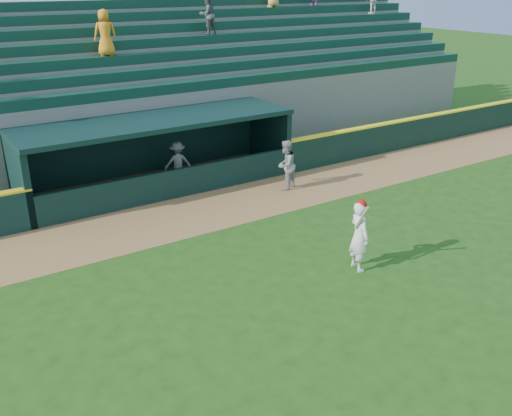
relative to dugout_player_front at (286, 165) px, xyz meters
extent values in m
plane|color=#204912|center=(-3.57, -5.18, -0.87)|extent=(120.00, 120.00, 0.00)
cube|color=olive|center=(-3.57, -0.28, -0.87)|extent=(40.00, 3.00, 0.01)
cube|color=black|center=(8.68, 1.37, -0.27)|extent=(15.50, 0.30, 1.20)
cube|color=yellow|center=(8.68, 1.37, 0.36)|extent=(15.50, 0.32, 0.06)
imported|color=gray|center=(0.00, 0.00, 0.00)|extent=(1.05, 0.97, 1.74)
imported|color=#969691|center=(-2.81, 2.64, -0.12)|extent=(1.09, 0.81, 1.51)
cube|color=slate|center=(-3.57, 2.52, -0.85)|extent=(9.00, 2.60, 0.04)
cube|color=black|center=(-8.17, 2.52, 0.28)|extent=(0.20, 2.60, 2.30)
cube|color=black|center=(1.03, 2.52, 0.28)|extent=(0.20, 2.60, 2.30)
cube|color=black|center=(-3.57, 3.82, 0.28)|extent=(9.40, 0.20, 2.30)
cube|color=black|center=(-3.57, 2.52, 1.51)|extent=(9.40, 2.80, 0.16)
cube|color=black|center=(-3.57, 1.30, -0.37)|extent=(9.00, 0.16, 1.00)
cube|color=brown|center=(-3.57, 3.32, -0.62)|extent=(8.40, 0.45, 0.10)
cube|color=slate|center=(-3.57, 4.34, 0.58)|extent=(34.00, 0.85, 2.91)
cube|color=#0F3828|center=(-3.57, 4.22, 2.22)|extent=(34.00, 0.60, 0.36)
cube|color=slate|center=(-3.57, 5.19, 0.81)|extent=(34.00, 0.85, 3.36)
cube|color=#0F3828|center=(-3.57, 5.07, 2.67)|extent=(34.00, 0.60, 0.36)
cube|color=slate|center=(-3.57, 6.04, 1.03)|extent=(34.00, 0.85, 3.81)
cube|color=#0F3828|center=(-3.57, 5.92, 3.12)|extent=(34.00, 0.60, 0.36)
cube|color=slate|center=(-3.57, 6.89, 1.26)|extent=(34.00, 0.85, 4.26)
cube|color=#0F3828|center=(-3.57, 6.77, 3.57)|extent=(34.00, 0.60, 0.36)
cube|color=slate|center=(-3.57, 7.74, 1.48)|extent=(34.00, 0.85, 4.71)
cube|color=#0F3828|center=(-3.57, 7.62, 4.02)|extent=(34.00, 0.60, 0.36)
cube|color=slate|center=(-3.57, 8.59, 1.71)|extent=(34.00, 0.85, 5.16)
cube|color=#0F3828|center=(-3.57, 8.47, 4.47)|extent=(34.00, 0.60, 0.36)
cube|color=slate|center=(-3.57, 9.44, 1.93)|extent=(34.00, 0.85, 5.61)
cube|color=#0F3828|center=(-3.57, 9.32, 4.92)|extent=(34.00, 0.60, 0.36)
cube|color=slate|center=(-3.57, 10.02, 1.93)|extent=(34.50, 0.30, 5.61)
imported|color=orange|center=(-3.88, 5.94, 4.12)|extent=(0.88, 0.66, 1.64)
imported|color=#525252|center=(0.82, 6.79, 4.54)|extent=(0.86, 0.72, 1.58)
imported|color=white|center=(-1.90, -5.72, 0.04)|extent=(0.54, 0.73, 1.81)
sphere|color=#AD1409|center=(-1.90, -5.72, 0.87)|extent=(0.27, 0.27, 0.27)
cylinder|color=tan|center=(-2.08, -5.94, 0.64)|extent=(0.17, 0.52, 0.76)
camera|label=1|loc=(-11.07, -15.04, 6.02)|focal=40.00mm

